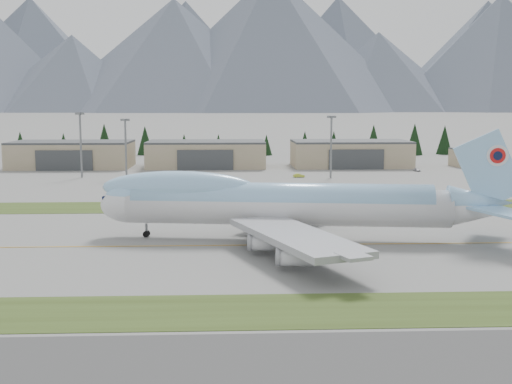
{
  "coord_description": "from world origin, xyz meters",
  "views": [
    {
      "loc": [
        -5.57,
        -115.58,
        25.75
      ],
      "look_at": [
        -0.14,
        13.92,
        8.0
      ],
      "focal_mm": 45.0,
      "sensor_mm": 36.0,
      "label": 1
    }
  ],
  "objects_px": {
    "hangar_center": "(206,154)",
    "service_vehicle_c": "(417,171)",
    "service_vehicle_b": "(299,177)",
    "service_vehicle_a": "(186,174)",
    "hangar_left": "(72,154)",
    "hangar_right": "(350,153)",
    "boeing_747_freighter": "(282,203)"
  },
  "relations": [
    {
      "from": "hangar_center",
      "to": "service_vehicle_c",
      "type": "bearing_deg",
      "value": -14.42
    },
    {
      "from": "hangar_center",
      "to": "service_vehicle_b",
      "type": "distance_m",
      "value": 52.87
    },
    {
      "from": "service_vehicle_c",
      "to": "service_vehicle_a",
      "type": "bearing_deg",
      "value": 174.88
    },
    {
      "from": "hangar_center",
      "to": "service_vehicle_a",
      "type": "height_order",
      "value": "hangar_center"
    },
    {
      "from": "service_vehicle_a",
      "to": "service_vehicle_c",
      "type": "bearing_deg",
      "value": 17.44
    },
    {
      "from": "hangar_left",
      "to": "hangar_center",
      "type": "bearing_deg",
      "value": 0.0
    },
    {
      "from": "hangar_left",
      "to": "hangar_right",
      "type": "bearing_deg",
      "value": 0.0
    },
    {
      "from": "hangar_right",
      "to": "service_vehicle_b",
      "type": "bearing_deg",
      "value": -122.87
    },
    {
      "from": "boeing_747_freighter",
      "to": "hangar_center",
      "type": "height_order",
      "value": "boeing_747_freighter"
    },
    {
      "from": "hangar_left",
      "to": "service_vehicle_c",
      "type": "xyz_separation_m",
      "value": [
        137.22,
        -21.14,
        -5.39
      ]
    },
    {
      "from": "hangar_right",
      "to": "hangar_left",
      "type": "bearing_deg",
      "value": 180.0
    },
    {
      "from": "boeing_747_freighter",
      "to": "hangar_right",
      "type": "distance_m",
      "value": 150.43
    },
    {
      "from": "boeing_747_freighter",
      "to": "hangar_center",
      "type": "xyz_separation_m",
      "value": [
        -19.51,
        144.87,
        -1.66
      ]
    },
    {
      "from": "hangar_left",
      "to": "service_vehicle_a",
      "type": "xyz_separation_m",
      "value": [
        48.24,
        -27.55,
        -5.39
      ]
    },
    {
      "from": "hangar_right",
      "to": "boeing_747_freighter",
      "type": "bearing_deg",
      "value": -105.61
    },
    {
      "from": "hangar_right",
      "to": "service_vehicle_b",
      "type": "height_order",
      "value": "hangar_right"
    },
    {
      "from": "service_vehicle_b",
      "to": "service_vehicle_c",
      "type": "bearing_deg",
      "value": -78.25
    },
    {
      "from": "hangar_center",
      "to": "service_vehicle_c",
      "type": "distance_m",
      "value": 85.07
    },
    {
      "from": "boeing_747_freighter",
      "to": "service_vehicle_a",
      "type": "xyz_separation_m",
      "value": [
        -26.28,
        117.32,
        -7.05
      ]
    },
    {
      "from": "hangar_right",
      "to": "service_vehicle_a",
      "type": "distance_m",
      "value": 72.43
    },
    {
      "from": "service_vehicle_a",
      "to": "hangar_left",
      "type": "bearing_deg",
      "value": 163.58
    },
    {
      "from": "boeing_747_freighter",
      "to": "hangar_center",
      "type": "distance_m",
      "value": 146.19
    },
    {
      "from": "boeing_747_freighter",
      "to": "hangar_left",
      "type": "xyz_separation_m",
      "value": [
        -74.51,
        144.87,
        -1.66
      ]
    },
    {
      "from": "hangar_left",
      "to": "service_vehicle_c",
      "type": "relative_size",
      "value": 11.81
    },
    {
      "from": "service_vehicle_a",
      "to": "hangar_right",
      "type": "bearing_deg",
      "value": 35.74
    },
    {
      "from": "hangar_center",
      "to": "hangar_left",
      "type": "bearing_deg",
      "value": 180.0
    },
    {
      "from": "service_vehicle_a",
      "to": "hangar_center",
      "type": "bearing_deg",
      "value": 89.52
    },
    {
      "from": "hangar_center",
      "to": "hangar_right",
      "type": "height_order",
      "value": "same"
    },
    {
      "from": "service_vehicle_b",
      "to": "service_vehicle_c",
      "type": "height_order",
      "value": "service_vehicle_b"
    },
    {
      "from": "hangar_left",
      "to": "service_vehicle_b",
      "type": "distance_m",
      "value": 97.86
    },
    {
      "from": "boeing_747_freighter",
      "to": "service_vehicle_c",
      "type": "xyz_separation_m",
      "value": [
        62.71,
        123.74,
        -7.05
      ]
    },
    {
      "from": "hangar_center",
      "to": "hangar_right",
      "type": "distance_m",
      "value": 60.0
    }
  ]
}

